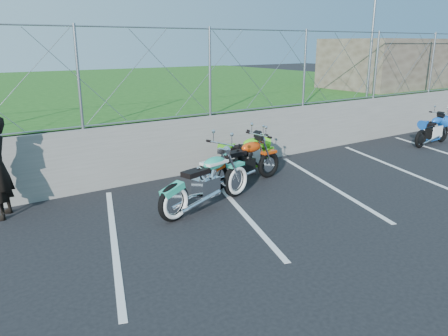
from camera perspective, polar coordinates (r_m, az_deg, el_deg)
ground at (r=7.44m, az=6.38°, el=-7.39°), size 90.00×90.00×0.00m
retaining_wall at (r=10.01m, az=-6.61°, el=2.66°), size 30.00×0.22×1.30m
grass_field at (r=19.31m, az=-20.77°, el=8.15°), size 30.00×20.00×1.30m
stone_building at (r=18.40m, az=20.89°, el=12.67°), size 5.00×3.00×1.80m
chain_link_fence at (r=9.76m, az=-6.93°, el=12.12°), size 28.00×0.03×2.00m
sign_pole at (r=14.78m, az=18.65°, el=14.64°), size 0.08×0.08×3.00m
parking_lines at (r=8.88m, az=8.10°, el=-3.49°), size 18.29×4.31×0.01m
cruiser_turquoise at (r=7.99m, az=-2.11°, el=-2.05°), size 2.28×0.82×1.16m
naked_orange at (r=9.37m, az=2.79°, el=0.55°), size 2.10×0.71×1.04m
sportbike_green at (r=10.06m, az=2.94°, el=1.43°), size 1.86×0.66×0.96m
sportbike_blue at (r=14.47m, az=25.62°, el=4.32°), size 1.82×0.65×0.94m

